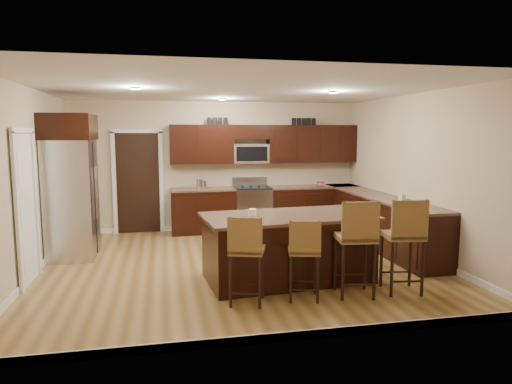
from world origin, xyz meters
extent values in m
plane|color=olive|center=(0.00, 0.00, 0.00)|extent=(6.00, 6.00, 0.00)
plane|color=silver|center=(0.00, 0.00, 2.70)|extent=(6.00, 6.00, 0.00)
plane|color=#C2AC8C|center=(0.00, 2.75, 1.35)|extent=(6.00, 0.00, 6.00)
plane|color=#C2AC8C|center=(-3.00, 0.00, 1.35)|extent=(0.00, 5.50, 5.50)
plane|color=#C2AC8C|center=(3.00, 0.00, 1.35)|extent=(0.00, 5.50, 5.50)
cube|color=black|center=(-0.35, 2.45, 0.44)|extent=(1.30, 0.60, 0.88)
cube|color=black|center=(2.03, 2.45, 0.44)|extent=(1.94, 0.60, 0.88)
cube|color=black|center=(2.70, 0.48, 0.44)|extent=(0.60, 3.35, 0.88)
cube|color=brown|center=(-0.35, 2.45, 0.90)|extent=(1.30, 0.63, 0.04)
cube|color=brown|center=(2.03, 2.45, 0.90)|extent=(1.94, 0.63, 0.04)
cube|color=brown|center=(2.70, 0.48, 0.90)|extent=(0.63, 3.35, 0.04)
cube|color=black|center=(-0.35, 2.58, 1.82)|extent=(1.30, 0.33, 0.80)
cube|color=black|center=(2.03, 2.58, 1.82)|extent=(1.94, 0.33, 0.80)
cube|color=black|center=(0.68, 2.58, 2.07)|extent=(0.76, 0.33, 0.30)
cube|color=silver|center=(0.68, 2.45, 0.45)|extent=(0.76, 0.64, 0.90)
cube|color=black|center=(0.68, 2.45, 0.91)|extent=(0.76, 0.60, 0.03)
cube|color=black|center=(0.68, 2.15, 0.45)|extent=(0.65, 0.01, 0.45)
cube|color=silver|center=(0.68, 2.72, 1.02)|extent=(0.76, 0.05, 0.18)
cube|color=silver|center=(0.68, 2.60, 1.62)|extent=(0.76, 0.31, 0.40)
cube|color=black|center=(-1.65, 2.73, 1.03)|extent=(0.85, 0.03, 2.06)
cube|color=white|center=(-2.98, -0.30, 1.02)|extent=(0.03, 0.80, 2.04)
cube|color=black|center=(0.54, -0.86, 0.44)|extent=(2.31, 1.31, 0.88)
cube|color=brown|center=(0.54, -0.86, 0.90)|extent=(2.42, 1.42, 0.04)
cube|color=black|center=(0.54, -0.86, 0.04)|extent=(2.23, 1.22, 0.09)
cube|color=brown|center=(-0.18, -1.64, 0.66)|extent=(0.51, 0.51, 0.06)
cube|color=brown|center=(-0.24, -1.81, 0.87)|extent=(0.40, 0.16, 0.43)
cylinder|color=black|center=(-0.36, -1.81, 0.31)|extent=(0.03, 0.03, 0.63)
cylinder|color=black|center=(-0.01, -1.81, 0.31)|extent=(0.03, 0.03, 0.63)
cylinder|color=black|center=(-0.36, -1.47, 0.31)|extent=(0.03, 0.03, 0.63)
cylinder|color=black|center=(-0.01, -1.47, 0.31)|extent=(0.03, 0.03, 0.63)
cube|color=brown|center=(0.53, -1.64, 0.61)|extent=(0.46, 0.46, 0.05)
cube|color=brown|center=(0.49, -1.81, 0.81)|extent=(0.38, 0.12, 0.41)
cylinder|color=black|center=(0.36, -1.80, 0.29)|extent=(0.03, 0.03, 0.59)
cylinder|color=black|center=(0.69, -1.80, 0.29)|extent=(0.03, 0.03, 0.59)
cylinder|color=black|center=(0.36, -1.48, 0.29)|extent=(0.03, 0.03, 0.59)
cylinder|color=black|center=(0.69, -1.48, 0.29)|extent=(0.03, 0.03, 0.59)
cube|color=brown|center=(1.20, -1.64, 0.74)|extent=(0.52, 0.52, 0.07)
cube|color=brown|center=(1.17, -1.85, 0.98)|extent=(0.46, 0.11, 0.49)
cylinder|color=black|center=(1.00, -1.84, 0.35)|extent=(0.04, 0.04, 0.71)
cylinder|color=black|center=(1.39, -1.84, 0.35)|extent=(0.04, 0.04, 0.71)
cylinder|color=black|center=(1.00, -1.44, 0.35)|extent=(0.04, 0.04, 0.71)
cylinder|color=black|center=(1.39, -1.44, 0.35)|extent=(0.04, 0.04, 0.71)
cube|color=silver|center=(-2.62, 1.00, 0.97)|extent=(0.72, 0.97, 1.94)
cube|color=black|center=(-2.26, 1.00, 0.97)|extent=(0.01, 0.02, 1.84)
cylinder|color=silver|center=(-2.23, 0.92, 1.07)|extent=(0.02, 0.02, 0.86)
cylinder|color=silver|center=(-2.23, 1.08, 1.07)|extent=(0.02, 0.02, 0.86)
cube|color=black|center=(-2.62, 1.00, 2.14)|extent=(0.78, 1.03, 0.41)
cube|color=brown|center=(0.93, 1.66, 0.01)|extent=(0.83, 0.57, 0.01)
imported|color=silver|center=(2.19, 2.45, 0.95)|extent=(0.28, 0.28, 0.06)
imported|color=#B2B2B2|center=(2.70, -0.09, 1.01)|extent=(0.10, 0.10, 0.19)
cylinder|color=silver|center=(-0.42, 2.45, 1.02)|extent=(0.12, 0.12, 0.19)
cylinder|color=silver|center=(-0.33, 2.45, 1.00)|extent=(0.11, 0.11, 0.17)
cylinder|color=white|center=(0.04, -0.86, 0.97)|extent=(0.10, 0.10, 0.10)
cube|color=brown|center=(1.85, -1.64, 0.74)|extent=(0.52, 0.52, 0.07)
cube|color=brown|center=(1.82, -1.85, 0.98)|extent=(0.46, 0.11, 0.49)
cylinder|color=black|center=(1.65, -1.84, 0.35)|extent=(0.04, 0.04, 0.71)
cylinder|color=black|center=(2.04, -1.84, 0.35)|extent=(0.04, 0.04, 0.71)
cylinder|color=black|center=(1.65, -1.44, 0.35)|extent=(0.04, 0.04, 0.71)
cylinder|color=black|center=(2.04, -1.44, 0.35)|extent=(0.04, 0.04, 0.71)
camera|label=1|loc=(-1.15, -6.87, 2.04)|focal=32.00mm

